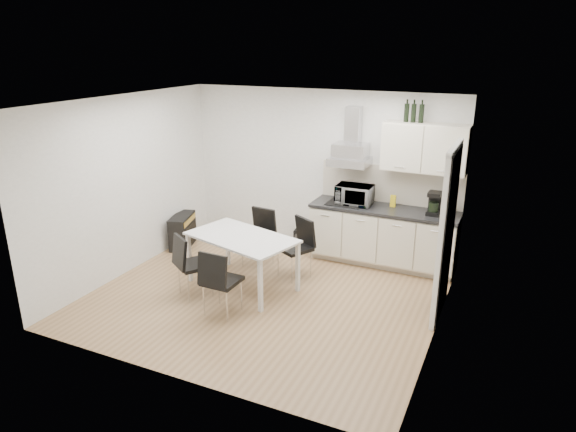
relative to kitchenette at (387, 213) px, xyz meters
name	(u,v)px	position (x,y,z in m)	size (l,w,h in m)	color
ground	(266,296)	(-1.19, -1.73, -0.83)	(4.50, 4.50, 0.00)	tan
wall_back	(321,171)	(-1.19, 0.27, 0.47)	(4.50, 0.10, 2.60)	white
wall_front	(168,262)	(-1.19, -3.73, 0.47)	(4.50, 0.10, 2.60)	white
wall_left	(127,185)	(-3.44, -1.73, 0.47)	(0.10, 4.00, 2.60)	white
wall_right	(445,230)	(1.06, -1.73, 0.47)	(0.10, 4.00, 2.60)	white
ceiling	(263,102)	(-1.19, -1.73, 1.77)	(4.50, 4.50, 0.00)	white
doorway	(446,235)	(1.02, -1.18, 0.22)	(0.08, 1.04, 2.10)	white
kitchenette	(387,213)	(0.00, 0.00, 0.00)	(2.22, 0.64, 2.52)	beige
dining_table	(242,241)	(-1.62, -1.60, -0.16)	(1.66, 1.22, 0.75)	white
chair_far_left	(257,239)	(-1.76, -0.88, -0.39)	(0.44, 0.50, 0.88)	black
chair_far_right	(294,249)	(-1.08, -1.03, -0.39)	(0.44, 0.50, 0.88)	black
chair_near_left	(195,265)	(-2.07, -2.10, -0.39)	(0.44, 0.50, 0.88)	black
chair_near_right	(222,282)	(-1.47, -2.38, -0.39)	(0.44, 0.50, 0.88)	black
guitar_amp	(182,231)	(-3.28, -0.72, -0.56)	(0.46, 0.70, 0.55)	black
floor_speaker	(299,237)	(-1.53, 0.17, -0.70)	(0.16, 0.14, 0.26)	black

